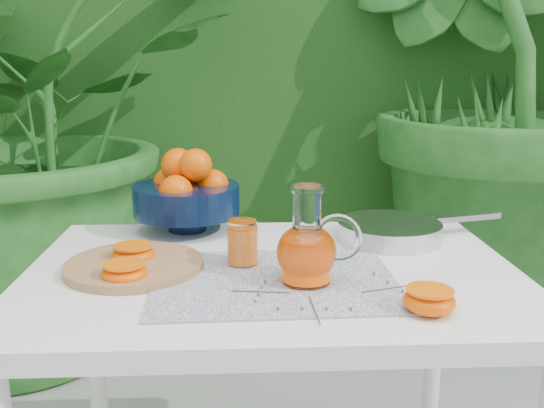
{
  "coord_description": "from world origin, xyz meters",
  "views": [
    {
      "loc": [
        0.01,
        -1.23,
        1.17
      ],
      "look_at": [
        0.07,
        -0.04,
        0.88
      ],
      "focal_mm": 40.0,
      "sensor_mm": 36.0,
      "label": 1
    }
  ],
  "objects_px": {
    "cutting_board": "(134,266)",
    "juice_pitcher": "(308,250)",
    "fruit_bowl": "(187,193)",
    "saute_pan": "(391,230)",
    "white_table": "(272,305)"
  },
  "relations": [
    {
      "from": "cutting_board",
      "to": "juice_pitcher",
      "type": "bearing_deg",
      "value": -15.72
    },
    {
      "from": "fruit_bowl",
      "to": "saute_pan",
      "type": "bearing_deg",
      "value": -13.21
    },
    {
      "from": "cutting_board",
      "to": "juice_pitcher",
      "type": "xyz_separation_m",
      "value": [
        0.34,
        -0.1,
        0.06
      ]
    },
    {
      "from": "fruit_bowl",
      "to": "saute_pan",
      "type": "distance_m",
      "value": 0.5
    },
    {
      "from": "saute_pan",
      "to": "cutting_board",
      "type": "bearing_deg",
      "value": -162.48
    },
    {
      "from": "white_table",
      "to": "fruit_bowl",
      "type": "relative_size",
      "value": 3.05
    },
    {
      "from": "white_table",
      "to": "fruit_bowl",
      "type": "height_order",
      "value": "fruit_bowl"
    },
    {
      "from": "cutting_board",
      "to": "fruit_bowl",
      "type": "xyz_separation_m",
      "value": [
        0.08,
        0.29,
        0.09
      ]
    },
    {
      "from": "cutting_board",
      "to": "fruit_bowl",
      "type": "height_order",
      "value": "fruit_bowl"
    },
    {
      "from": "white_table",
      "to": "fruit_bowl",
      "type": "bearing_deg",
      "value": 123.72
    },
    {
      "from": "white_table",
      "to": "saute_pan",
      "type": "distance_m",
      "value": 0.36
    },
    {
      "from": "cutting_board",
      "to": "saute_pan",
      "type": "distance_m",
      "value": 0.6
    },
    {
      "from": "cutting_board",
      "to": "saute_pan",
      "type": "xyz_separation_m",
      "value": [
        0.57,
        0.18,
        0.02
      ]
    },
    {
      "from": "white_table",
      "to": "cutting_board",
      "type": "distance_m",
      "value": 0.29
    },
    {
      "from": "white_table",
      "to": "cutting_board",
      "type": "xyz_separation_m",
      "value": [
        -0.28,
        0.0,
        0.09
      ]
    }
  ]
}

